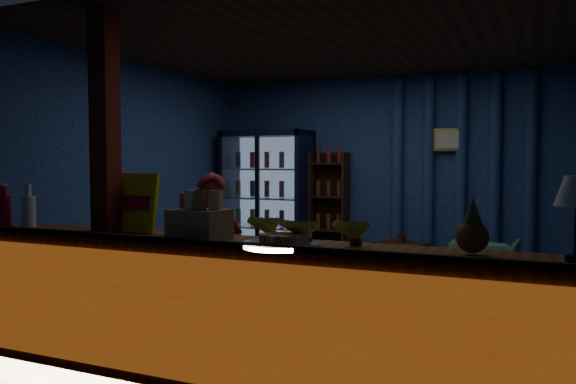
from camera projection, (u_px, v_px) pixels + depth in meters
name	position (u px, v px, depth m)	size (l,w,h in m)	color
ground	(327.00, 312.00, 5.52)	(4.60, 4.60, 0.00)	#515154
room_walls	(328.00, 152.00, 5.43)	(4.60, 4.60, 4.60)	navy
counter	(230.00, 311.00, 3.75)	(4.40, 0.57, 0.99)	brown
support_post	(106.00, 185.00, 4.13)	(0.16, 0.16, 2.60)	maroon
beverage_cooler	(269.00, 200.00, 7.84)	(1.20, 0.62, 1.90)	black
bottle_shelf	(330.00, 212.00, 7.64)	(0.50, 0.28, 1.60)	#352111
curtain_folds	(461.00, 176.00, 7.00)	(1.74, 0.14, 2.50)	navy
framed_picture	(448.00, 140.00, 7.00)	(0.36, 0.04, 0.28)	gold
shopkeeper	(212.00, 259.00, 4.48)	(0.51, 0.33, 1.39)	maroon
green_chair	(485.00, 267.00, 6.21)	(0.67, 0.69, 0.62)	#4F9F5D
side_table	(401.00, 263.00, 6.72)	(0.67, 0.58, 0.61)	#352111
yellow_sign	(127.00, 202.00, 4.20)	(0.55, 0.13, 0.44)	#D9CD0B
soda_bottles	(10.00, 209.00, 4.55)	(0.47, 0.19, 0.35)	red
snack_box_left	(203.00, 222.00, 3.76)	(0.35, 0.30, 0.33)	#A68450
snack_box_centre	(189.00, 221.00, 3.97)	(0.36, 0.33, 0.30)	#A68450
pastry_tray	(280.00, 242.00, 3.45)	(0.49, 0.49, 0.08)	silver
banana_bunches	(308.00, 229.00, 3.58)	(0.85, 0.32, 0.19)	yellow
pineapple	(472.00, 232.00, 3.15)	(0.18, 0.18, 0.31)	brown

